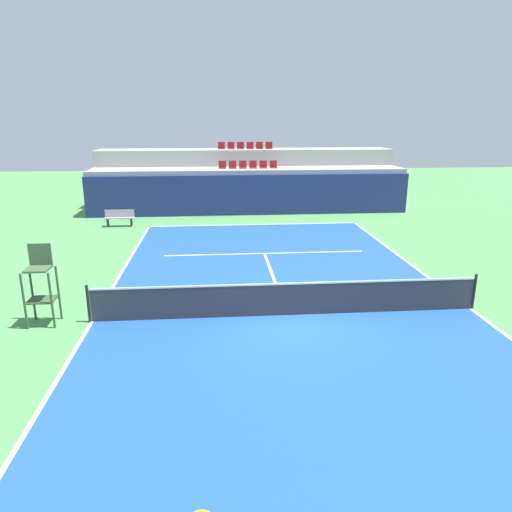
{
  "coord_description": "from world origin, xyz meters",
  "views": [
    {
      "loc": [
        -1.95,
        -12.31,
        5.4
      ],
      "look_at": [
        -0.73,
        2.0,
        1.2
      ],
      "focal_mm": 33.07,
      "sensor_mm": 36.0,
      "label": 1
    }
  ],
  "objects": [
    {
      "name": "sideline_right",
      "position": [
        5.45,
        0.0,
        0.01
      ],
      "size": [
        0.1,
        24.0,
        0.0
      ],
      "primitive_type": "cube",
      "color": "white",
      "rests_on": "court_surface"
    },
    {
      "name": "seating_row_lower",
      "position": [
        0.0,
        16.11,
        2.67
      ],
      "size": [
        3.5,
        0.44,
        0.44
      ],
      "color": "maroon",
      "rests_on": "stands_tier_lower"
    },
    {
      "name": "centre_service_line",
      "position": [
        0.0,
        3.2,
        0.01
      ],
      "size": [
        0.1,
        6.4,
        0.0
      ],
      "primitive_type": "cube",
      "color": "white",
      "rests_on": "court_surface"
    },
    {
      "name": "service_line_far",
      "position": [
        0.0,
        6.4,
        0.01
      ],
      "size": [
        8.26,
        0.1,
        0.0
      ],
      "primitive_type": "cube",
      "color": "white",
      "rests_on": "court_surface"
    },
    {
      "name": "back_wall",
      "position": [
        0.0,
        14.66,
        1.16
      ],
      "size": [
        18.6,
        0.3,
        2.31
      ],
      "primitive_type": "cube",
      "color": "navy",
      "rests_on": "ground_plane"
    },
    {
      "name": "ground_plane",
      "position": [
        0.0,
        0.0,
        0.0
      ],
      "size": [
        80.0,
        80.0,
        0.0
      ],
      "primitive_type": "plane",
      "color": "#4C8C4C"
    },
    {
      "name": "umpire_chair",
      "position": [
        -6.7,
        0.06,
        1.19
      ],
      "size": [
        0.76,
        0.66,
        2.2
      ],
      "color": "#334C2D",
      "rests_on": "ground_plane"
    },
    {
      "name": "stands_tier_lower",
      "position": [
        0.0,
        16.01,
        1.27
      ],
      "size": [
        18.6,
        2.4,
        2.55
      ],
      "primitive_type": "cube",
      "color": "#9E9E99",
      "rests_on": "ground_plane"
    },
    {
      "name": "court_surface",
      "position": [
        0.0,
        0.0,
        0.01
      ],
      "size": [
        11.0,
        24.0,
        0.01
      ],
      "primitive_type": "cube",
      "color": "#1E4C99",
      "rests_on": "ground_plane"
    },
    {
      "name": "player_bench",
      "position": [
        -6.98,
        12.24,
        0.51
      ],
      "size": [
        1.5,
        0.4,
        0.85
      ],
      "color": "#99999E",
      "rests_on": "ground_plane"
    },
    {
      "name": "baseline_far",
      "position": [
        0.0,
        11.95,
        0.01
      ],
      "size": [
        11.0,
        0.1,
        0.0
      ],
      "primitive_type": "cube",
      "color": "white",
      "rests_on": "court_surface"
    },
    {
      "name": "seating_row_upper",
      "position": [
        0.0,
        18.51,
        3.65
      ],
      "size": [
        3.5,
        0.44,
        0.44
      ],
      "color": "maroon",
      "rests_on": "stands_tier_upper"
    },
    {
      "name": "tennis_net",
      "position": [
        0.0,
        0.0,
        0.51
      ],
      "size": [
        11.08,
        0.08,
        1.07
      ],
      "color": "black",
      "rests_on": "court_surface"
    },
    {
      "name": "stands_tier_upper",
      "position": [
        0.0,
        18.41,
        1.76
      ],
      "size": [
        18.6,
        2.4,
        3.53
      ],
      "primitive_type": "cube",
      "color": "#9E9E99",
      "rests_on": "ground_plane"
    },
    {
      "name": "sideline_left",
      "position": [
        -5.45,
        0.0,
        0.01
      ],
      "size": [
        0.1,
        24.0,
        0.0
      ],
      "primitive_type": "cube",
      "color": "white",
      "rests_on": "court_surface"
    }
  ]
}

